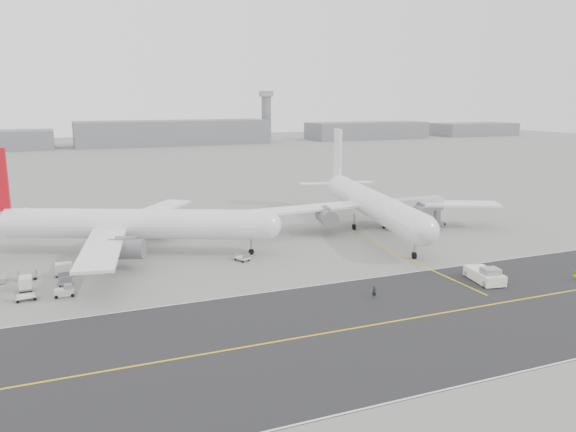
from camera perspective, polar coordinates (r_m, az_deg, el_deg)
name	(u,v)px	position (r m, az deg, el deg)	size (l,w,h in m)	color
ground	(246,289)	(80.68, -4.25, -7.45)	(700.00, 700.00, 0.00)	gray
taxiway	(335,331)	(66.96, 4.84, -11.61)	(220.00, 59.00, 0.03)	#28282A
horizon_buildings	(157,145)	(337.81, -13.20, 7.03)	(520.00, 28.00, 28.00)	gray
control_tower	(266,115)	(359.47, -2.21, 10.20)	(7.00, 7.00, 31.25)	gray
airliner_a	(128,224)	(101.11, -15.91, -0.77)	(50.48, 49.31, 18.45)	white
airliner_b	(370,203)	(116.62, 8.36, 1.34)	(54.63, 55.72, 19.40)	white
pushback_tug	(485,275)	(88.22, 19.39, -5.70)	(4.39, 8.99, 2.53)	white
jet_bridge	(409,207)	(119.59, 12.19, 0.92)	(17.03, 3.39, 6.44)	gray
gse_cluster	(26,290)	(88.61, -25.06, -6.79)	(18.00, 17.37, 2.08)	#929397
stray_dolly	(242,261)	(94.47, -4.69, -4.55)	(1.50, 2.43, 1.50)	silver
ground_crew_a	(374,292)	(77.79, 8.76, -7.65)	(0.61, 0.40, 1.67)	black
ground_crew_b	(574,276)	(94.14, 27.05, -5.41)	(0.77, 0.60, 1.57)	#A1CA17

